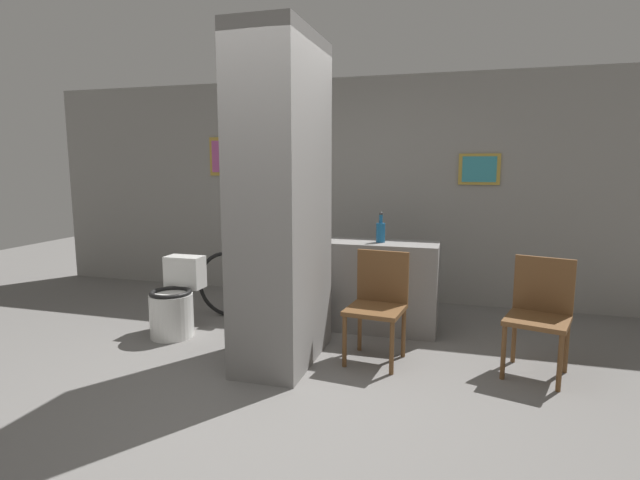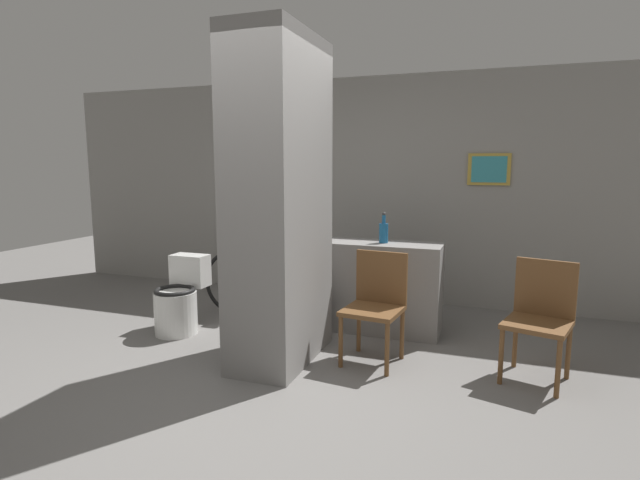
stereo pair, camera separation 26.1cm
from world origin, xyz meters
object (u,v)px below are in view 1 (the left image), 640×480
at_px(chair_by_doorway, 540,311).
at_px(toilet, 175,303).
at_px(chair_near_pillar, 378,300).
at_px(bicycle, 272,286).
at_px(bottle_tall, 381,231).

bearing_deg(chair_by_doorway, toilet, -163.80).
distance_m(toilet, chair_near_pillar, 1.95).
relative_size(chair_by_doorway, bicycle, 0.52).
xyz_separation_m(toilet, bottle_tall, (1.83, 0.69, 0.67)).
bearing_deg(chair_near_pillar, chair_by_doorway, 9.51).
xyz_separation_m(toilet, chair_near_pillar, (1.94, -0.05, 0.19)).
bearing_deg(chair_near_pillar, toilet, -174.99).
xyz_separation_m(chair_near_pillar, bottle_tall, (-0.11, 0.74, 0.48)).
bearing_deg(bottle_tall, chair_by_doorway, -26.47).
distance_m(toilet, chair_by_doorway, 3.19).
bearing_deg(chair_near_pillar, bicycle, 156.41).
bearing_deg(toilet, chair_by_doorway, 0.27).
xyz_separation_m(toilet, bicycle, (0.73, 0.65, 0.06)).
relative_size(toilet, chair_by_doorway, 0.81).
xyz_separation_m(toilet, chair_by_doorway, (3.18, 0.01, 0.19)).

